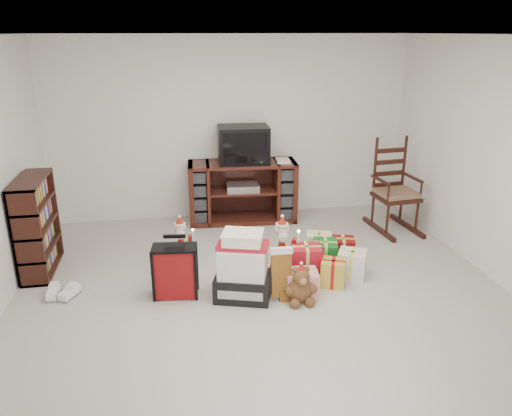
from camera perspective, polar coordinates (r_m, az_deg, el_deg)
The scene contains 13 objects.
room at distance 4.60m, azimuth 1.03°, elevation 3.42°, with size 5.01×5.01×2.51m.
tv_stand at distance 6.94m, azimuth -1.55°, elevation 1.90°, with size 1.50×0.61×0.84m.
bookshelf at distance 5.94m, azimuth -23.74°, elevation -2.00°, with size 0.29×0.87×1.06m.
rocking_chair at distance 6.90m, azimuth 15.45°, elevation 1.18°, with size 0.59×0.89×1.27m.
gift_pile at distance 4.96m, azimuth -1.49°, elevation -7.09°, with size 0.64×0.54×0.69m.
red_suitcase at distance 5.06m, azimuth -9.21°, elevation -7.15°, with size 0.44×0.26×0.63m.
stocking at distance 4.95m, azimuth 2.93°, elevation -7.50°, with size 0.26×0.11×0.55m, color #0E7F23, non-canonical shape.
teddy_bear at distance 4.96m, azimuth 5.08°, elevation -8.95°, with size 0.25×0.22×0.38m.
santa_figurine at distance 5.53m, azimuth 2.95°, elevation -4.81°, with size 0.32×0.30×0.65m.
mrs_claus_figurine at distance 5.76m, azimuth -8.57°, elevation -4.29°, with size 0.28×0.27×0.57m.
sneaker_pair at distance 5.44m, azimuth -21.34°, elevation -9.08°, with size 0.32×0.27×0.09m.
gift_cluster at distance 5.57m, azimuth 7.83°, elevation -5.96°, with size 0.84×1.23×0.29m.
crt_television at distance 6.76m, azimuth -1.44°, elevation 7.27°, with size 0.70×0.52×0.49m.
Camera 1 is at (-0.85, -4.34, 2.53)m, focal length 35.00 mm.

